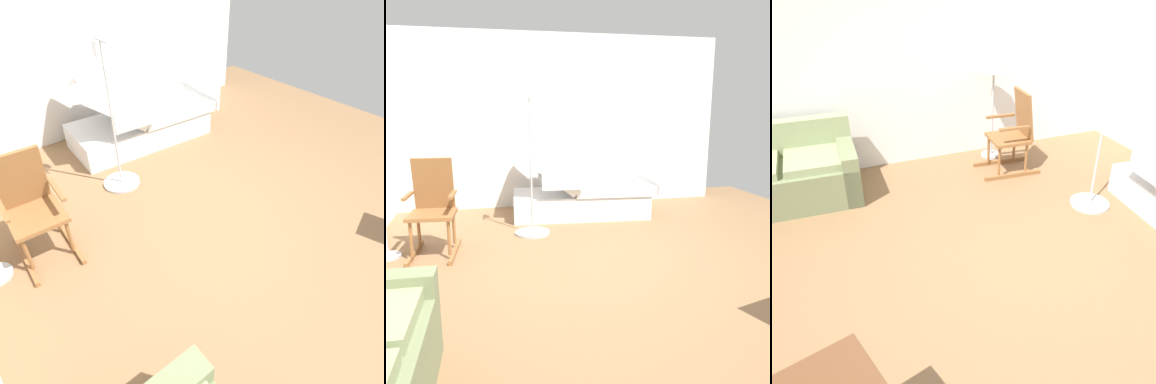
# 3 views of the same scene
# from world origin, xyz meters

# --- Properties ---
(ground_plane) EXTENTS (7.21, 7.21, 0.00)m
(ground_plane) POSITION_xyz_m (0.00, 0.00, 0.00)
(ground_plane) COLOR olive
(side_wall) EXTENTS (0.10, 5.27, 2.70)m
(side_wall) POSITION_xyz_m (2.93, 0.00, 1.35)
(side_wall) COLOR white
(side_wall) RESTS_ON ground
(hospital_bed) EXTENTS (1.13, 2.13, 1.16)m
(hospital_bed) POSITION_xyz_m (2.15, -0.16, 0.32)
(hospital_bed) COLOR silver
(hospital_bed) RESTS_ON ground
(rocking_chair) EXTENTS (0.79, 0.53, 1.05)m
(rocking_chair) POSITION_xyz_m (0.96, 1.78, 0.50)
(rocking_chair) COLOR brown
(rocking_chair) RESTS_ON ground
(iv_pole) EXTENTS (0.44, 0.44, 1.69)m
(iv_pole) POSITION_xyz_m (1.39, 0.65, 0.25)
(iv_pole) COLOR #B2B5BA
(iv_pole) RESTS_ON ground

